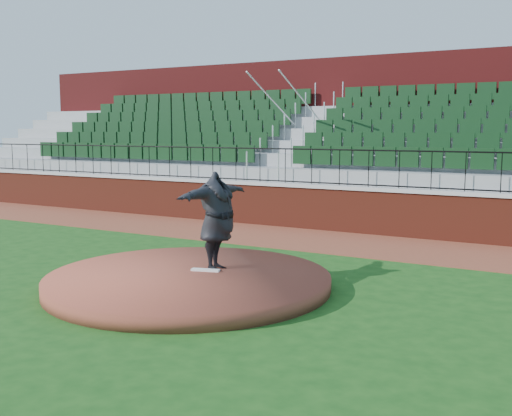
{
  "coord_description": "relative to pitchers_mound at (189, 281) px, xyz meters",
  "views": [
    {
      "loc": [
        5.96,
        -9.01,
        2.85
      ],
      "look_at": [
        0.0,
        1.5,
        1.3
      ],
      "focal_mm": 42.77,
      "sensor_mm": 36.0,
      "label": 1
    }
  ],
  "objects": [
    {
      "name": "seating_stands",
      "position": [
        0.44,
        9.92,
        2.18
      ],
      "size": [
        34.0,
        5.1,
        4.6
      ],
      "primitive_type": null,
      "color": "gray",
      "rests_on": "ground"
    },
    {
      "name": "pitchers_mound",
      "position": [
        0.0,
        0.0,
        0.0
      ],
      "size": [
        5.15,
        5.15,
        0.25
      ],
      "primitive_type": "cylinder",
      "color": "brown",
      "rests_on": "ground"
    },
    {
      "name": "pitcher",
      "position": [
        0.23,
        0.61,
        1.05
      ],
      "size": [
        0.72,
        2.29,
        1.84
      ],
      "primitive_type": "imported",
      "rotation": [
        0.0,
        0.0,
        1.62
      ],
      "color": "black",
      "rests_on": "pitchers_mound"
    },
    {
      "name": "concourse_wall",
      "position": [
        0.44,
        12.72,
        2.62
      ],
      "size": [
        34.0,
        0.5,
        5.5
      ],
      "primitive_type": "cube",
      "color": "maroon",
      "rests_on": "ground"
    },
    {
      "name": "wall_cap",
      "position": [
        0.44,
        7.2,
        1.12
      ],
      "size": [
        34.0,
        0.45,
        0.1
      ],
      "primitive_type": "cube",
      "color": "#B7B7B7",
      "rests_on": "field_wall"
    },
    {
      "name": "field_wall",
      "position": [
        0.44,
        7.2,
        0.47
      ],
      "size": [
        34.0,
        0.35,
        1.2
      ],
      "primitive_type": "cube",
      "color": "maroon",
      "rests_on": "ground"
    },
    {
      "name": "ground",
      "position": [
        0.44,
        0.2,
        -0.12
      ],
      "size": [
        90.0,
        90.0,
        0.0
      ],
      "primitive_type": "plane",
      "color": "#164413",
      "rests_on": "ground"
    },
    {
      "name": "warning_track",
      "position": [
        0.44,
        5.6,
        -0.12
      ],
      "size": [
        34.0,
        3.2,
        0.01
      ],
      "primitive_type": "cube",
      "color": "brown",
      "rests_on": "ground"
    },
    {
      "name": "pitching_rubber",
      "position": [
        0.13,
        0.35,
        0.14
      ],
      "size": [
        0.55,
        0.28,
        0.04
      ],
      "primitive_type": "cube",
      "rotation": [
        0.0,
        0.0,
        0.29
      ],
      "color": "white",
      "rests_on": "pitchers_mound"
    },
    {
      "name": "wall_railing",
      "position": [
        0.44,
        7.2,
        1.67
      ],
      "size": [
        34.0,
        0.05,
        1.0
      ],
      "primitive_type": null,
      "color": "black",
      "rests_on": "wall_cap"
    }
  ]
}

